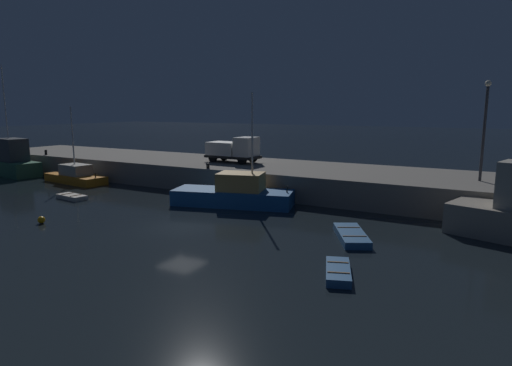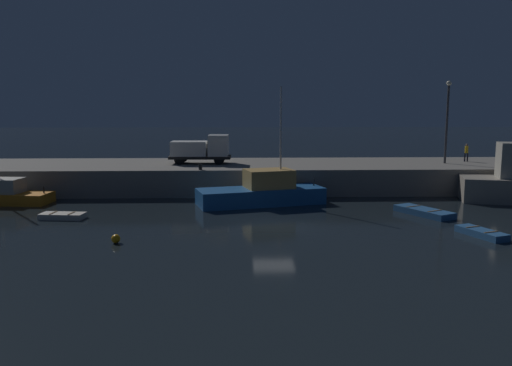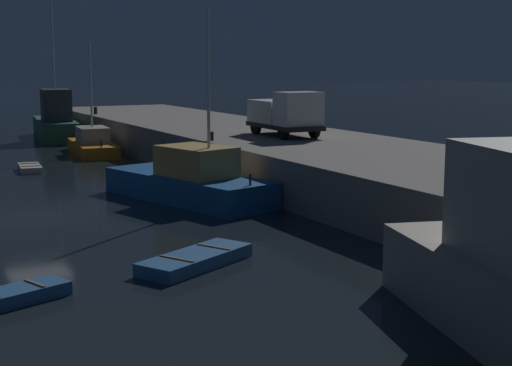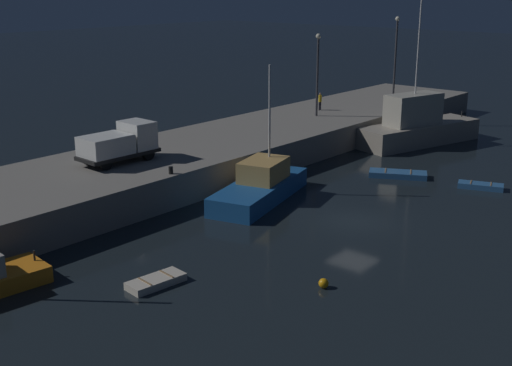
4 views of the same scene
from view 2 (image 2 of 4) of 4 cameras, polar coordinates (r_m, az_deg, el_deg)
name	(u,v)px [view 2 (image 2 of 4)]	position (r m, az deg, el deg)	size (l,w,h in m)	color
ground_plane	(274,226)	(30.79, 2.01, -4.79)	(320.00, 320.00, 0.00)	black
pier_quay	(263,176)	(45.18, 0.74, 0.84)	(75.93, 10.25, 2.18)	gray
fishing_trawler_red	(263,192)	(37.45, 0.76, -0.97)	(9.69, 5.35, 8.59)	#195193
fishing_boat_white	(0,194)	(42.27, -26.72, -1.11)	(7.62, 3.22, 7.58)	orange
dinghy_orange_near	(424,212)	(35.55, 18.29, -3.08)	(3.21, 4.32, 0.46)	#2D6099
rowboat_white_mid	(482,233)	(30.84, 23.95, -5.14)	(2.02, 3.16, 0.42)	#2D6099
dinghy_red_small	(63,216)	(34.89, -20.85, -3.47)	(2.88, 1.47, 0.40)	beige
mooring_buoy_mid	(116,239)	(27.79, -15.44, -6.04)	(0.47, 0.47, 0.47)	orange
lamp_post_west	(447,115)	(47.92, 20.64, 7.15)	(0.44, 0.44, 7.20)	#38383D
utility_truck	(202,149)	(45.07, -6.09, 3.80)	(5.41, 2.44, 2.52)	black
dockworker	(466,151)	(50.40, 22.51, 3.29)	(0.42, 0.36, 1.61)	black
bollard_west	(200,167)	(40.53, -6.25, 1.81)	(0.28, 0.28, 0.46)	black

